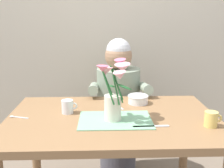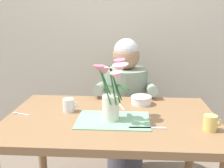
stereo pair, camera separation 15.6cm
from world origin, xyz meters
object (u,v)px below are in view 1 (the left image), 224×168
(tea_cup, at_px, (68,107))
(ceramic_mug, at_px, (211,119))
(seated_person, at_px, (118,110))
(dinner_knife, at_px, (151,126))
(ceramic_bowl, at_px, (138,99))
(flower_vase, at_px, (114,90))

(tea_cup, xyz_separation_m, ceramic_mug, (0.77, -0.23, 0.00))
(seated_person, bearing_deg, tea_cup, -120.28)
(seated_person, height_order, dinner_knife, seated_person)
(seated_person, xyz_separation_m, tea_cup, (-0.33, -0.55, 0.22))
(ceramic_bowl, distance_m, tea_cup, 0.47)
(dinner_knife, distance_m, ceramic_mug, 0.31)
(seated_person, relative_size, dinner_knife, 5.97)
(dinner_knife, relative_size, ceramic_mug, 2.04)
(seated_person, xyz_separation_m, dinner_knife, (0.13, -0.77, 0.18))
(dinner_knife, xyz_separation_m, ceramic_mug, (0.31, -0.00, 0.04))
(ceramic_mug, bearing_deg, seated_person, 119.39)
(flower_vase, xyz_separation_m, ceramic_bowl, (0.17, 0.29, -0.14))
(seated_person, height_order, tea_cup, seated_person)
(ceramic_bowl, distance_m, ceramic_mug, 0.52)
(ceramic_bowl, bearing_deg, seated_person, 105.80)
(dinner_knife, bearing_deg, flower_vase, 149.77)
(flower_vase, relative_size, tea_cup, 3.58)
(dinner_knife, bearing_deg, seated_person, 96.89)
(flower_vase, bearing_deg, ceramic_bowl, 59.71)
(tea_cup, bearing_deg, dinner_knife, -25.97)
(seated_person, xyz_separation_m, flower_vase, (-0.06, -0.67, 0.35))
(flower_vase, distance_m, dinner_knife, 0.27)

